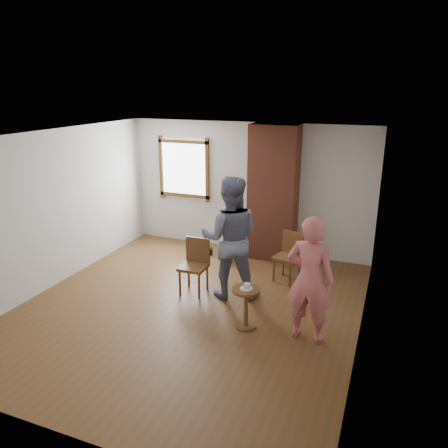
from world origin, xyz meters
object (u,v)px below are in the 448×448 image
at_px(dining_chair_left, 195,262).
at_px(person_pink, 310,280).
at_px(dining_chair_right, 289,254).
at_px(stoneware_crock, 230,251).
at_px(man, 230,238).
at_px(side_table, 246,301).

relative_size(dining_chair_left, person_pink, 0.52).
xyz_separation_m(dining_chair_left, person_pink, (2.00, -0.76, 0.36)).
bearing_deg(dining_chair_right, stoneware_crock, 177.77).
bearing_deg(person_pink, man, -26.17).
bearing_deg(dining_chair_right, man, -111.95).
distance_m(stoneware_crock, person_pink, 3.01).
distance_m(side_table, person_pink, 0.97).
bearing_deg(man, stoneware_crock, -87.81).
xyz_separation_m(side_table, man, (-0.57, 0.85, 0.58)).
relative_size(man, person_pink, 1.14).
bearing_deg(stoneware_crock, man, -69.01).
height_order(dining_chair_left, person_pink, person_pink).
xyz_separation_m(stoneware_crock, man, (0.53, -1.37, 0.79)).
bearing_deg(stoneware_crock, dining_chair_left, -92.20).
bearing_deg(man, person_pink, 131.23).
xyz_separation_m(dining_chair_right, person_pink, (0.68, -1.77, 0.38)).
bearing_deg(dining_chair_left, person_pink, -21.70).
relative_size(stoneware_crock, man, 0.20).
bearing_deg(person_pink, stoneware_crock, -44.56).
bearing_deg(man, dining_chair_left, -12.64).
bearing_deg(dining_chair_right, side_table, -79.27).
bearing_deg(stoneware_crock, dining_chair_right, -18.54).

